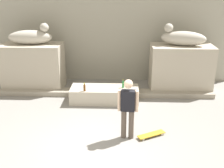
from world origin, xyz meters
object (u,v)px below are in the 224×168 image
at_px(statue_reclining_left, 31,37).
at_px(bottle_brown, 84,88).
at_px(skater, 128,107).
at_px(skateboard, 151,134).
at_px(bottle_green, 123,84).
at_px(statue_reclining_right, 182,38).

distance_m(statue_reclining_left, bottle_brown, 2.95).
bearing_deg(statue_reclining_left, skater, -48.64).
bearing_deg(skateboard, bottle_brown, -72.08).
height_order(skater, bottle_green, skater).
bearing_deg(statue_reclining_left, bottle_green, -21.81).
distance_m(bottle_brown, bottle_green, 1.34).
bearing_deg(statue_reclining_right, statue_reclining_left, 12.39).
bearing_deg(skater, statue_reclining_right, -113.83).
xyz_separation_m(statue_reclining_left, statue_reclining_right, (5.54, 0.01, 0.00)).
bearing_deg(bottle_green, skateboard, -71.56).
distance_m(skateboard, bottle_brown, 2.91).
xyz_separation_m(statue_reclining_left, bottle_brown, (2.12, -1.48, -1.41)).
bearing_deg(statue_reclining_left, bottle_brown, -38.65).
bearing_deg(bottle_brown, statue_reclining_left, 145.11).
distance_m(statue_reclining_right, skater, 4.21).
bearing_deg(statue_reclining_left, skateboard, -43.19).
distance_m(skater, bottle_green, 2.43).
relative_size(statue_reclining_left, skater, 0.98).
bearing_deg(bottle_brown, bottle_green, 15.90).
bearing_deg(bottle_green, statue_reclining_left, 161.95).
xyz_separation_m(statue_reclining_left, skater, (3.53, -3.52, -1.12)).
distance_m(skater, bottle_brown, 2.50).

